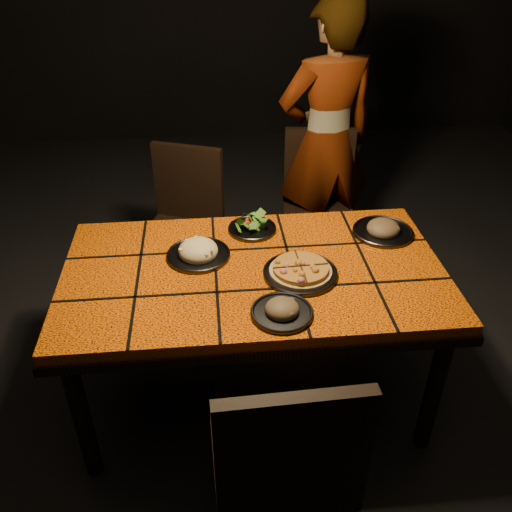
{
  "coord_description": "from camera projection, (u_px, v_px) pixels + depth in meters",
  "views": [
    {
      "loc": [
        -0.17,
        -1.86,
        2.05
      ],
      "look_at": [
        0.01,
        -0.01,
        0.82
      ],
      "focal_mm": 38.0,
      "sensor_mm": 36.0,
      "label": 1
    }
  ],
  "objects": [
    {
      "name": "room_shell",
      "position": [
        253.0,
        90.0,
        1.86
      ],
      "size": [
        6.04,
        7.04,
        3.08
      ],
      "color": "black",
      "rests_on": "ground"
    },
    {
      "name": "dining_table",
      "position": [
        254.0,
        283.0,
        2.32
      ],
      "size": [
        1.62,
        0.92,
        0.75
      ],
      "color": "#F56007",
      "rests_on": "ground"
    },
    {
      "name": "chair_near",
      "position": [
        284.0,
        462.0,
        1.71
      ],
      "size": [
        0.46,
        0.46,
        0.98
      ],
      "rotation": [
        0.0,
        0.0,
        3.17
      ],
      "color": "black",
      "rests_on": "ground"
    },
    {
      "name": "chair_far_left",
      "position": [
        184.0,
        216.0,
        3.11
      ],
      "size": [
        0.53,
        0.53,
        0.91
      ],
      "rotation": [
        0.0,
        0.0,
        -0.37
      ],
      "color": "black",
      "rests_on": "ground"
    },
    {
      "name": "chair_far_right",
      "position": [
        318.0,
        197.0,
        3.29
      ],
      "size": [
        0.47,
        0.47,
        0.93
      ],
      "rotation": [
        0.0,
        0.0,
        -0.12
      ],
      "color": "black",
      "rests_on": "ground"
    },
    {
      "name": "diner",
      "position": [
        326.0,
        142.0,
        3.21
      ],
      "size": [
        0.69,
        0.53,
        1.68
      ],
      "primitive_type": "imported",
      "rotation": [
        0.0,
        0.0,
        3.37
      ],
      "color": "brown",
      "rests_on": "ground"
    },
    {
      "name": "plate_pizza",
      "position": [
        300.0,
        271.0,
        2.23
      ],
      "size": [
        0.31,
        0.31,
        0.04
      ],
      "color": "#38383D",
      "rests_on": "dining_table"
    },
    {
      "name": "plate_pasta",
      "position": [
        198.0,
        252.0,
        2.34
      ],
      "size": [
        0.28,
        0.28,
        0.09
      ],
      "color": "#38383D",
      "rests_on": "dining_table"
    },
    {
      "name": "plate_salad",
      "position": [
        252.0,
        226.0,
        2.52
      ],
      "size": [
        0.23,
        0.23,
        0.07
      ],
      "color": "#38383D",
      "rests_on": "dining_table"
    },
    {
      "name": "plate_mushroom_a",
      "position": [
        282.0,
        310.0,
        2.01
      ],
      "size": [
        0.24,
        0.24,
        0.08
      ],
      "color": "#38383D",
      "rests_on": "dining_table"
    },
    {
      "name": "plate_mushroom_b",
      "position": [
        383.0,
        229.0,
        2.5
      ],
      "size": [
        0.28,
        0.28,
        0.09
      ],
      "color": "#38383D",
      "rests_on": "dining_table"
    }
  ]
}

